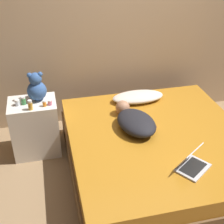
{
  "coord_description": "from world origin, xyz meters",
  "views": [
    {
      "loc": [
        -1.03,
        -2.36,
        2.27
      ],
      "look_at": [
        -0.42,
        0.24,
        0.65
      ],
      "focal_mm": 50.0,
      "sensor_mm": 36.0,
      "label": 1
    }
  ],
  "objects_px": {
    "bottle_clear": "(17,103)",
    "laptop": "(191,163)",
    "bottle_pink": "(50,102)",
    "bottle_green": "(23,101)",
    "bottle_orange": "(44,103)",
    "bottle_amber": "(30,105)",
    "teddy_bear": "(36,88)",
    "pillow": "(138,97)",
    "person_lying": "(135,121)"
  },
  "relations": [
    {
      "from": "bottle_orange",
      "to": "bottle_clear",
      "type": "xyz_separation_m",
      "value": [
        -0.27,
        0.08,
        0.0
      ]
    },
    {
      "from": "person_lying",
      "to": "bottle_orange",
      "type": "distance_m",
      "value": 0.95
    },
    {
      "from": "bottle_pink",
      "to": "bottle_clear",
      "type": "distance_m",
      "value": 0.34
    },
    {
      "from": "teddy_bear",
      "to": "bottle_orange",
      "type": "relative_size",
      "value": 4.77
    },
    {
      "from": "laptop",
      "to": "bottle_pink",
      "type": "bearing_deg",
      "value": 101.64
    },
    {
      "from": "bottle_clear",
      "to": "bottle_orange",
      "type": "bearing_deg",
      "value": -16.81
    },
    {
      "from": "bottle_green",
      "to": "bottle_clear",
      "type": "bearing_deg",
      "value": -174.4
    },
    {
      "from": "bottle_orange",
      "to": "bottle_amber",
      "type": "bearing_deg",
      "value": -164.97
    },
    {
      "from": "bottle_pink",
      "to": "bottle_amber",
      "type": "relative_size",
      "value": 0.55
    },
    {
      "from": "bottle_orange",
      "to": "bottle_amber",
      "type": "height_order",
      "value": "bottle_amber"
    },
    {
      "from": "bottle_amber",
      "to": "bottle_orange",
      "type": "bearing_deg",
      "value": 15.03
    },
    {
      "from": "bottle_clear",
      "to": "laptop",
      "type": "bearing_deg",
      "value": -38.02
    },
    {
      "from": "teddy_bear",
      "to": "bottle_amber",
      "type": "height_order",
      "value": "teddy_bear"
    },
    {
      "from": "person_lying",
      "to": "teddy_bear",
      "type": "bearing_deg",
      "value": 141.5
    },
    {
      "from": "bottle_green",
      "to": "bottle_orange",
      "type": "bearing_deg",
      "value": -22.87
    },
    {
      "from": "bottle_amber",
      "to": "teddy_bear",
      "type": "bearing_deg",
      "value": 68.88
    },
    {
      "from": "bottle_amber",
      "to": "bottle_green",
      "type": "height_order",
      "value": "bottle_amber"
    },
    {
      "from": "pillow",
      "to": "laptop",
      "type": "distance_m",
      "value": 1.24
    },
    {
      "from": "teddy_bear",
      "to": "bottle_pink",
      "type": "xyz_separation_m",
      "value": [
        0.12,
        -0.15,
        -0.11
      ]
    },
    {
      "from": "bottle_orange",
      "to": "bottle_green",
      "type": "xyz_separation_m",
      "value": [
        -0.21,
        0.09,
        0.01
      ]
    },
    {
      "from": "laptop",
      "to": "bottle_amber",
      "type": "xyz_separation_m",
      "value": [
        -1.31,
        1.01,
        0.18
      ]
    },
    {
      "from": "laptop",
      "to": "bottle_clear",
      "type": "bearing_deg",
      "value": 107.24
    },
    {
      "from": "laptop",
      "to": "bottle_clear",
      "type": "relative_size",
      "value": 5.29
    },
    {
      "from": "bottle_orange",
      "to": "bottle_clear",
      "type": "distance_m",
      "value": 0.29
    },
    {
      "from": "person_lying",
      "to": "bottle_pink",
      "type": "height_order",
      "value": "bottle_pink"
    },
    {
      "from": "pillow",
      "to": "bottle_green",
      "type": "xyz_separation_m",
      "value": [
        -1.28,
        -0.1,
        0.17
      ]
    },
    {
      "from": "laptop",
      "to": "bottle_orange",
      "type": "height_order",
      "value": "bottle_orange"
    },
    {
      "from": "teddy_bear",
      "to": "bottle_clear",
      "type": "relative_size",
      "value": 4.76
    },
    {
      "from": "bottle_pink",
      "to": "bottle_amber",
      "type": "xyz_separation_m",
      "value": [
        -0.2,
        -0.05,
        0.02
      ]
    },
    {
      "from": "pillow",
      "to": "laptop",
      "type": "bearing_deg",
      "value": -85.48
    },
    {
      "from": "bottle_pink",
      "to": "teddy_bear",
      "type": "bearing_deg",
      "value": 129.06
    },
    {
      "from": "teddy_bear",
      "to": "bottle_orange",
      "type": "distance_m",
      "value": 0.2
    },
    {
      "from": "pillow",
      "to": "bottle_orange",
      "type": "relative_size",
      "value": 9.18
    },
    {
      "from": "pillow",
      "to": "bottle_orange",
      "type": "distance_m",
      "value": 1.1
    },
    {
      "from": "bottle_pink",
      "to": "bottle_green",
      "type": "bearing_deg",
      "value": 164.56
    },
    {
      "from": "pillow",
      "to": "teddy_bear",
      "type": "distance_m",
      "value": 1.17
    },
    {
      "from": "pillow",
      "to": "laptop",
      "type": "relative_size",
      "value": 1.73
    },
    {
      "from": "bottle_clear",
      "to": "bottle_pink",
      "type": "bearing_deg",
      "value": -11.58
    },
    {
      "from": "bottle_amber",
      "to": "pillow",
      "type": "bearing_deg",
      "value": 10.43
    },
    {
      "from": "teddy_bear",
      "to": "pillow",
      "type": "bearing_deg",
      "value": 1.16
    },
    {
      "from": "laptop",
      "to": "bottle_amber",
      "type": "distance_m",
      "value": 1.66
    },
    {
      "from": "teddy_bear",
      "to": "bottle_green",
      "type": "bearing_deg",
      "value": -153.2
    },
    {
      "from": "teddy_bear",
      "to": "bottle_pink",
      "type": "relative_size",
      "value": 5.39
    },
    {
      "from": "pillow",
      "to": "laptop",
      "type": "height_order",
      "value": "laptop"
    },
    {
      "from": "pillow",
      "to": "bottle_green",
      "type": "height_order",
      "value": "bottle_green"
    },
    {
      "from": "bottle_green",
      "to": "person_lying",
      "type": "bearing_deg",
      "value": -21.42
    },
    {
      "from": "bottle_pink",
      "to": "bottle_amber",
      "type": "distance_m",
      "value": 0.21
    },
    {
      "from": "bottle_orange",
      "to": "person_lying",
      "type": "bearing_deg",
      "value": -21.07
    },
    {
      "from": "person_lying",
      "to": "pillow",
      "type": "bearing_deg",
      "value": 59.23
    },
    {
      "from": "teddy_bear",
      "to": "bottle_pink",
      "type": "bearing_deg",
      "value": -50.94
    }
  ]
}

